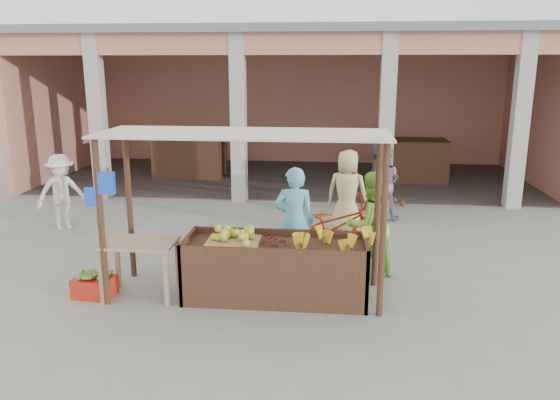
# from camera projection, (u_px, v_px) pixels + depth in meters

# --- Properties ---
(ground) EXTENTS (60.00, 60.00, 0.00)m
(ground) POSITION_uv_depth(u_px,v_px,m) (242.00, 296.00, 7.98)
(ground) COLOR gray
(ground) RESTS_ON ground
(market_building) EXTENTS (14.40, 6.40, 4.20)m
(market_building) POSITION_uv_depth(u_px,v_px,m) (293.00, 85.00, 15.94)
(market_building) COLOR tan
(market_building) RESTS_ON ground
(fruit_stall) EXTENTS (2.60, 0.95, 0.80)m
(fruit_stall) POSITION_uv_depth(u_px,v_px,m) (276.00, 271.00, 7.84)
(fruit_stall) COLOR #523320
(fruit_stall) RESTS_ON ground
(stall_awning) EXTENTS (4.09, 1.35, 2.39)m
(stall_awning) POSITION_uv_depth(u_px,v_px,m) (239.00, 162.00, 7.56)
(stall_awning) COLOR #523320
(stall_awning) RESTS_ON ground
(banana_heap) EXTENTS (1.09, 0.59, 0.20)m
(banana_heap) POSITION_uv_depth(u_px,v_px,m) (333.00, 241.00, 7.59)
(banana_heap) COLOR yellow
(banana_heap) RESTS_ON fruit_stall
(melon_tray) EXTENTS (0.74, 0.64, 0.20)m
(melon_tray) POSITION_uv_depth(u_px,v_px,m) (233.00, 239.00, 7.72)
(melon_tray) COLOR tan
(melon_tray) RESTS_ON fruit_stall
(berry_heap) EXTENTS (0.46, 0.38, 0.15)m
(berry_heap) POSITION_uv_depth(u_px,v_px,m) (271.00, 240.00, 7.73)
(berry_heap) COLOR maroon
(berry_heap) RESTS_ON fruit_stall
(side_table) EXTENTS (1.03, 0.69, 0.83)m
(side_table) POSITION_uv_depth(u_px,v_px,m) (140.00, 251.00, 7.82)
(side_table) COLOR tan
(side_table) RESTS_ON ground
(papaya_pile) EXTENTS (0.70, 0.40, 0.20)m
(papaya_pile) POSITION_uv_depth(u_px,v_px,m) (139.00, 235.00, 7.76)
(papaya_pile) COLOR #43842B
(papaya_pile) RESTS_ON side_table
(red_crate) EXTENTS (0.60, 0.46, 0.29)m
(red_crate) POSITION_uv_depth(u_px,v_px,m) (95.00, 287.00, 7.94)
(red_crate) COLOR red
(red_crate) RESTS_ON ground
(plantain_bundle) EXTENTS (0.43, 0.30, 0.09)m
(plantain_bundle) POSITION_uv_depth(u_px,v_px,m) (93.00, 275.00, 7.89)
(plantain_bundle) COLOR #5A8831
(plantain_bundle) RESTS_ON red_crate
(produce_sacks) EXTENTS (0.97, 0.73, 0.59)m
(produce_sacks) POSITION_uv_depth(u_px,v_px,m) (391.00, 193.00, 13.03)
(produce_sacks) COLOR maroon
(produce_sacks) RESTS_ON ground
(vendor_blue) EXTENTS (0.70, 0.52, 1.87)m
(vendor_blue) POSITION_uv_depth(u_px,v_px,m) (294.00, 218.00, 8.61)
(vendor_blue) COLOR #63C9E9
(vendor_blue) RESTS_ON ground
(vendor_green) EXTENTS (1.00, 0.83, 1.80)m
(vendor_green) POSITION_uv_depth(u_px,v_px,m) (370.00, 222.00, 8.52)
(vendor_green) COLOR #83D837
(vendor_green) RESTS_ON ground
(motorcycle) EXTENTS (1.29, 2.18, 1.08)m
(motorcycle) POSITION_uv_depth(u_px,v_px,m) (334.00, 225.00, 9.63)
(motorcycle) COLOR #9F2105
(motorcycle) RESTS_ON ground
(shopper_a) EXTENTS (1.16, 1.11, 1.67)m
(shopper_a) POSITION_uv_depth(u_px,v_px,m) (61.00, 189.00, 11.04)
(shopper_a) COLOR silver
(shopper_a) RESTS_ON ground
(shopper_c) EXTENTS (1.03, 0.81, 1.88)m
(shopper_c) POSITION_uv_depth(u_px,v_px,m) (347.00, 188.00, 10.67)
(shopper_c) COLOR tan
(shopper_c) RESTS_ON ground
(shopper_d) EXTENTS (0.87, 1.75, 1.83)m
(shopper_d) POSITION_uv_depth(u_px,v_px,m) (381.00, 172.00, 12.38)
(shopper_d) COLOR #525461
(shopper_d) RESTS_ON ground
(shopper_f) EXTENTS (0.89, 0.57, 1.73)m
(shopper_f) POSITION_uv_depth(u_px,v_px,m) (383.00, 180.00, 11.76)
(shopper_f) COLOR gray
(shopper_f) RESTS_ON ground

